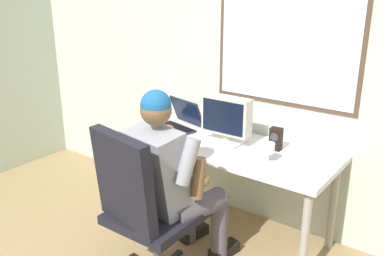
% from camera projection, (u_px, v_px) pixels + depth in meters
% --- Properties ---
extents(wall_rear, '(4.89, 0.08, 2.84)m').
position_uv_depth(wall_rear, '(252.00, 44.00, 3.29)').
color(wall_rear, '#B8C6B4').
rests_on(wall_rear, ground).
extents(desk, '(1.67, 0.65, 0.73)m').
position_uv_depth(desk, '(225.00, 153.00, 3.24)').
color(desk, gray).
rests_on(desk, ground).
extents(office_chair, '(0.58, 0.63, 1.08)m').
position_uv_depth(office_chair, '(140.00, 202.00, 2.64)').
color(office_chair, black).
rests_on(office_chair, ground).
extents(person_seated, '(0.58, 0.79, 1.29)m').
position_uv_depth(person_seated, '(172.00, 178.00, 2.79)').
color(person_seated, '#4D4651').
rests_on(person_seated, ground).
extents(crt_monitor, '(0.38, 0.21, 0.35)m').
position_uv_depth(crt_monitor, '(226.00, 118.00, 3.18)').
color(crt_monitor, beige).
rests_on(crt_monitor, desk).
extents(laptop, '(0.42, 0.41, 0.24)m').
position_uv_depth(laptop, '(178.00, 121.00, 3.52)').
color(laptop, '#222430').
rests_on(laptop, desk).
extents(wine_glass, '(0.07, 0.07, 0.13)m').
position_uv_depth(wine_glass, '(269.00, 149.00, 2.87)').
color(wine_glass, silver).
rests_on(wine_glass, desk).
extents(desk_speaker, '(0.09, 0.07, 0.16)m').
position_uv_depth(desk_speaker, '(276.00, 139.00, 3.08)').
color(desk_speaker, black).
rests_on(desk_speaker, desk).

